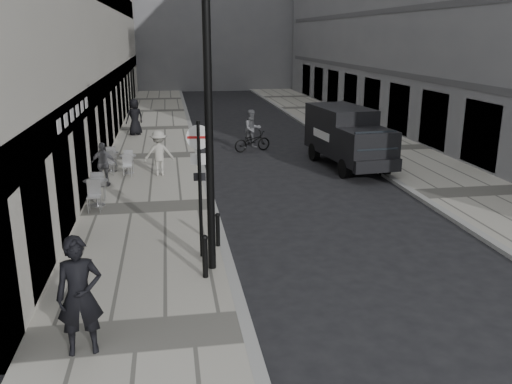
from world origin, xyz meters
The scene contains 15 objects.
sidewalk centered at (-2.00, 18.00, 0.06)m, with size 4.00×60.00×0.12m, color #AAA699.
far_sidewalk centered at (9.00, 18.00, 0.06)m, with size 4.00×60.00×0.12m, color #AAA699.
walking_man centered at (-2.84, 2.30, 1.15)m, with size 0.75×0.50×2.07m, color black.
sign_post centered at (-0.60, 6.14, 2.25)m, with size 0.57×0.13×3.31m.
lamppost centered at (-0.41, 5.41, 3.95)m, with size 0.31×0.31×6.88m.
bollard_near centered at (-0.60, 4.92, 0.59)m, with size 0.12×0.12×0.93m, color black.
bollard_far centered at (-0.15, 6.74, 0.53)m, with size 0.11×0.11×0.82m, color black.
panel_van centered at (5.98, 15.06, 1.37)m, with size 2.43×5.32×2.43m.
cyclist centered at (2.60, 18.78, 0.77)m, with size 1.94×1.17×1.98m.
pedestrian_a centered at (-3.60, 13.09, 0.91)m, with size 0.93×0.39×1.58m, color slate.
pedestrian_b centered at (-1.68, 14.39, 0.98)m, with size 1.11×0.64×1.72m, color #B0ADA2.
pedestrian_c centered at (-3.06, 23.50, 1.09)m, with size 0.95×0.62×1.94m, color black.
cafe_table_near centered at (-3.60, 10.77, 0.61)m, with size 0.75×1.69×0.96m.
cafe_table_mid centered at (-3.60, 15.31, 0.58)m, with size 0.70×1.58×0.90m.
cafe_table_far centered at (-2.89, 14.87, 0.54)m, with size 0.65×1.46×0.83m.
Camera 1 is at (-1.26, -6.17, 5.30)m, focal length 38.00 mm.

